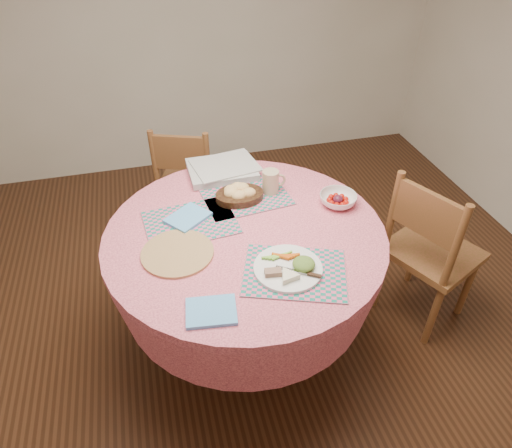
# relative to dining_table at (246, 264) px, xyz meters

# --- Properties ---
(ground) EXTENTS (4.00, 4.00, 0.00)m
(ground) POSITION_rel_dining_table_xyz_m (0.00, 0.00, -0.56)
(ground) COLOR #331C0F
(ground) RESTS_ON ground
(dining_table) EXTENTS (1.24, 1.24, 0.75)m
(dining_table) POSITION_rel_dining_table_xyz_m (0.00, 0.00, 0.00)
(dining_table) COLOR pink
(dining_table) RESTS_ON ground
(chair_right) EXTENTS (0.54, 0.55, 0.90)m
(chair_right) POSITION_rel_dining_table_xyz_m (0.95, -0.05, -0.08)
(chair_right) COLOR brown
(chair_right) RESTS_ON ground
(chair_back) EXTENTS (0.49, 0.48, 0.84)m
(chair_back) POSITION_rel_dining_table_xyz_m (-0.14, 0.97, -0.12)
(chair_back) COLOR brown
(chair_back) RESTS_ON ground
(placemat_front) EXTENTS (0.48, 0.42, 0.01)m
(placemat_front) POSITION_rel_dining_table_xyz_m (0.13, -0.30, 0.20)
(placemat_front) COLOR #157864
(placemat_front) RESTS_ON dining_table
(placemat_left) EXTENTS (0.43, 0.34, 0.01)m
(placemat_left) POSITION_rel_dining_table_xyz_m (-0.22, 0.12, 0.20)
(placemat_left) COLOR #157864
(placemat_left) RESTS_ON dining_table
(placemat_back) EXTENTS (0.43, 0.34, 0.01)m
(placemat_back) POSITION_rel_dining_table_xyz_m (0.07, 0.26, 0.20)
(placemat_back) COLOR #157864
(placemat_back) RESTS_ON dining_table
(wicker_trivet) EXTENTS (0.30, 0.30, 0.01)m
(wicker_trivet) POSITION_rel_dining_table_xyz_m (-0.30, -0.08, 0.20)
(wicker_trivet) COLOR olive
(wicker_trivet) RESTS_ON dining_table
(napkin_near) EXTENTS (0.20, 0.16, 0.01)m
(napkin_near) POSITION_rel_dining_table_xyz_m (-0.23, -0.42, 0.20)
(napkin_near) COLOR #5CA9EC
(napkin_near) RESTS_ON dining_table
(napkin_far) EXTENTS (0.23, 0.22, 0.01)m
(napkin_far) POSITION_rel_dining_table_xyz_m (-0.23, 0.14, 0.21)
(napkin_far) COLOR #5CA9EC
(napkin_far) RESTS_ON placemat_left
(dinner_plate) EXTENTS (0.27, 0.27, 0.05)m
(dinner_plate) POSITION_rel_dining_table_xyz_m (0.11, -0.29, 0.22)
(dinner_plate) COLOR white
(dinner_plate) RESTS_ON placemat_front
(bread_bowl) EXTENTS (0.23, 0.23, 0.08)m
(bread_bowl) POSITION_rel_dining_table_xyz_m (0.03, 0.24, 0.23)
(bread_bowl) COLOR black
(bread_bowl) RESTS_ON placemat_back
(latte_mug) EXTENTS (0.12, 0.08, 0.11)m
(latte_mug) POSITION_rel_dining_table_xyz_m (0.19, 0.26, 0.26)
(latte_mug) COLOR tan
(latte_mug) RESTS_ON placemat_back
(fruit_bowl) EXTENTS (0.18, 0.18, 0.05)m
(fruit_bowl) POSITION_rel_dining_table_xyz_m (0.47, 0.09, 0.22)
(fruit_bowl) COLOR white
(fruit_bowl) RESTS_ON dining_table
(newspaper_stack) EXTENTS (0.37, 0.30, 0.04)m
(newspaper_stack) POSITION_rel_dining_table_xyz_m (0.00, 0.50, 0.22)
(newspaper_stack) COLOR silver
(newspaper_stack) RESTS_ON dining_table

